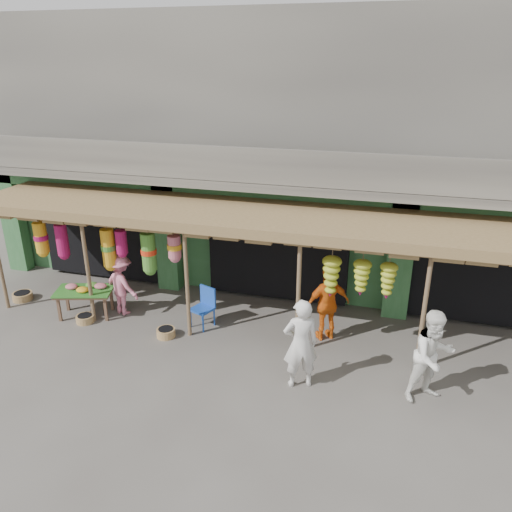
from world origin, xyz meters
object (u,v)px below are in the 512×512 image
(person_vendor, at_px, (328,304))
(person_front, at_px, (301,344))
(flower_table, at_px, (85,291))
(blue_chair, at_px, (205,305))
(person_right, at_px, (433,356))
(person_shopper, at_px, (122,285))

(person_vendor, bearing_deg, person_front, 51.26)
(flower_table, relative_size, person_front, 0.82)
(blue_chair, bearing_deg, flower_table, -152.61)
(flower_table, height_order, person_vendor, person_vendor)
(person_right, height_order, person_vendor, person_right)
(flower_table, bearing_deg, person_vendor, -11.28)
(person_right, relative_size, person_shopper, 1.17)
(blue_chair, xyz_separation_m, person_shopper, (-2.17, 0.02, 0.24))
(flower_table, xyz_separation_m, blue_chair, (2.98, 0.33, -0.12))
(person_shopper, bearing_deg, person_front, -179.39)
(person_right, distance_m, person_shopper, 7.33)
(person_vendor, bearing_deg, person_shopper, -29.31)
(blue_chair, height_order, person_vendor, person_vendor)
(person_right, bearing_deg, flower_table, 137.83)
(flower_table, xyz_separation_m, person_front, (5.60, -1.37, 0.27))
(person_front, height_order, person_shopper, person_front)
(flower_table, distance_m, person_vendor, 5.87)
(blue_chair, bearing_deg, person_vendor, 24.69)
(person_shopper, bearing_deg, flower_table, 43.42)
(person_right, bearing_deg, person_vendor, 108.69)
(person_front, bearing_deg, person_right, 163.03)
(person_front, bearing_deg, person_vendor, -120.70)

